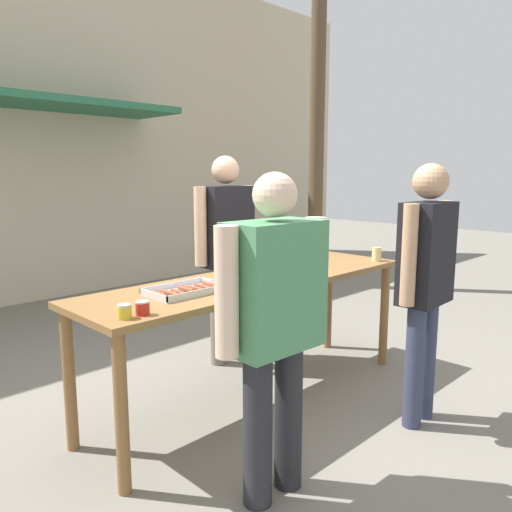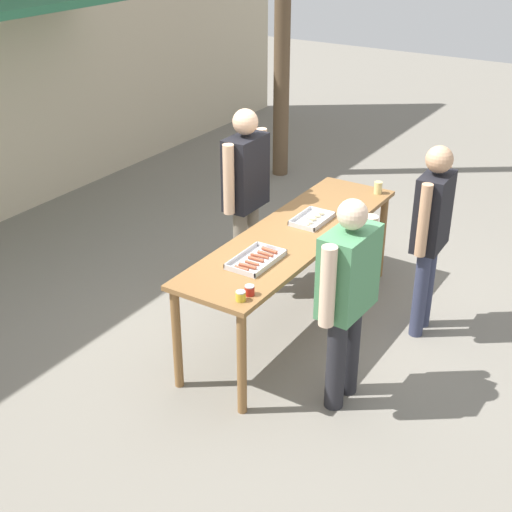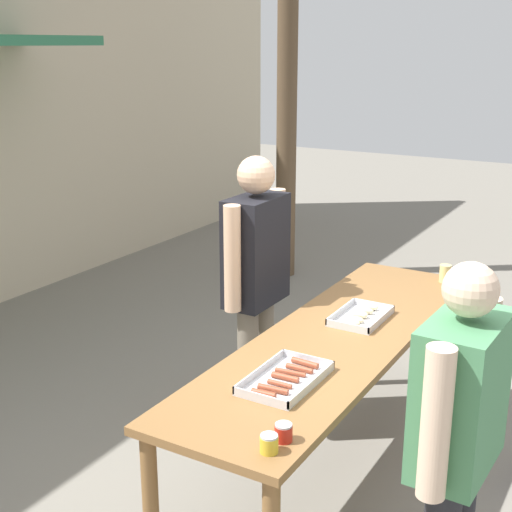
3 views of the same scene
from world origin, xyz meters
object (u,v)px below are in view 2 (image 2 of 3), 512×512
Objects in this scene: food_tray_sausages at (256,260)px; person_server_behind_table at (246,186)px; beer_cup at (378,188)px; person_customer_holding_hotdog at (348,289)px; food_tray_buns at (312,219)px; condiment_jar_ketchup at (250,290)px; condiment_jar_mustard at (241,296)px; person_customer_with_cup at (431,225)px.

person_server_behind_table is (0.97, 0.72, 0.13)m from food_tray_sausages.
beer_cup is 1.96m from person_customer_holding_hotdog.
food_tray_buns is 1.35m from condiment_jar_ketchup.
person_server_behind_table is (1.41, 0.95, 0.11)m from condiment_jar_ketchup.
person_customer_holding_hotdog is at bearing -96.06° from food_tray_sausages.
person_customer_with_cup is (1.68, -0.74, 0.07)m from condiment_jar_mustard.
condiment_jar_mustard is 2.33m from beer_cup.
food_tray_sausages is 0.27× the size of person_server_behind_table.
person_customer_holding_hotdog is 1.23m from person_customer_with_cup.
condiment_jar_mustard is at bearing -148.05° from person_server_behind_table.
person_customer_holding_hotdog is (-0.97, -0.81, 0.03)m from food_tray_buns.
food_tray_buns is 1.00m from person_customer_with_cup.
condiment_jar_mustard is 0.04× the size of person_customer_holding_hotdog.
food_tray_sausages is 1.21m from person_server_behind_table.
condiment_jar_mustard is (-0.55, -0.22, 0.02)m from food_tray_sausages.
person_customer_holding_hotdog is at bearing -140.28° from food_tray_buns.
food_tray_sausages is at bearing -93.73° from person_customer_holding_hotdog.
food_tray_sausages is 0.59m from condiment_jar_mustard.
food_tray_buns is 0.22× the size of person_server_behind_table.
person_server_behind_table is 1.86m from person_customer_holding_hotdog.
person_customer_with_cup is at bearing 175.03° from person_customer_holding_hotdog.
person_customer_with_cup reaches higher than condiment_jar_mustard.
condiment_jar_ketchup is at bearing -179.73° from beer_cup.
food_tray_buns is at bearing -137.95° from person_customer_holding_hotdog.
food_tray_buns is 3.47× the size of beer_cup.
condiment_jar_mustard is at bearing -49.65° from person_customer_holding_hotdog.
food_tray_buns is 0.74m from person_server_behind_table.
food_tray_buns is 1.45m from condiment_jar_mustard.
beer_cup is 1.25m from person_server_behind_table.
food_tray_buns is 0.92m from beer_cup.
condiment_jar_mustard is at bearing -171.22° from food_tray_buns.
person_customer_with_cup is at bearing -75.67° from food_tray_buns.
person_customer_holding_hotdog is at bearing -162.47° from beer_cup.
food_tray_sausages is 6.47× the size of condiment_jar_mustard.
beer_cup reaches higher than food_tray_buns.
food_tray_sausages is at bearing 173.03° from beer_cup.
person_customer_with_cup is (0.17, -1.69, -0.04)m from person_server_behind_table.
condiment_jar_mustard is 0.04× the size of person_server_behind_table.
person_customer_holding_hotdog reaches higher than beer_cup.
condiment_jar_ketchup reaches higher than food_tray_buns.
food_tray_buns is 5.45× the size of condiment_jar_ketchup.
person_server_behind_table reaches higher than condiment_jar_mustard.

